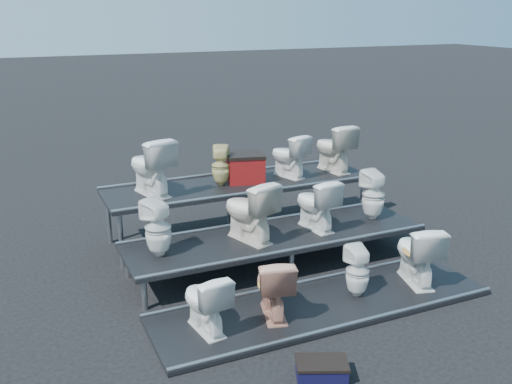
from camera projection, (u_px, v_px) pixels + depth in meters
name	position (u px, v px, depth m)	size (l,w,h in m)	color
ground	(276.00, 265.00, 8.05)	(80.00, 80.00, 0.00)	black
tier_front	(322.00, 305.00, 6.92)	(4.20, 1.20, 0.06)	black
tier_mid	(276.00, 250.00, 7.98)	(4.20, 1.20, 0.46)	black
tier_back	(240.00, 208.00, 9.05)	(4.20, 1.20, 0.86)	black
toilet_0	(205.00, 301.00, 6.22)	(0.39, 0.69, 0.70)	white
toilet_1	(273.00, 285.00, 6.53)	(0.42, 0.73, 0.74)	tan
toilet_2	(358.00, 271.00, 6.99)	(0.29, 0.30, 0.65)	white
toilet_3	(417.00, 253.00, 7.32)	(0.45, 0.79, 0.81)	white
toilet_4	(158.00, 228.00, 7.16)	(0.33, 0.34, 0.74)	white
toilet_5	(249.00, 210.00, 7.62)	(0.47, 0.83, 0.85)	silver
toilet_6	(316.00, 204.00, 8.04)	(0.42, 0.73, 0.75)	white
toilet_7	(373.00, 195.00, 8.42)	(0.33, 0.34, 0.74)	white
toilet_8	(150.00, 166.00, 8.24)	(0.48, 0.84, 0.85)	white
toilet_9	(221.00, 166.00, 8.70)	(0.28, 0.28, 0.62)	#D2C37E
toilet_10	(289.00, 155.00, 9.14)	(0.39, 0.69, 0.70)	white
toilet_11	(334.00, 148.00, 9.45)	(0.45, 0.78, 0.80)	silver
red_crate	(245.00, 169.00, 8.92)	(0.55, 0.44, 0.40)	maroon
step_stool	(322.00, 372.00, 5.55)	(0.48, 0.29, 0.17)	black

